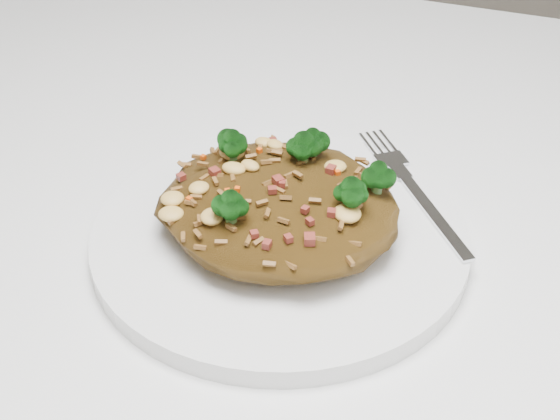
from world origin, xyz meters
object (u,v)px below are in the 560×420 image
(fork, at_px, (419,196))
(fried_rice, at_px, (281,196))
(plate, at_px, (280,236))
(dining_table, at_px, (337,298))

(fork, bearing_deg, fried_rice, -87.82)
(plate, distance_m, fork, 0.10)
(dining_table, distance_m, fork, 0.12)
(plate, height_order, fried_rice, fried_rice)
(dining_table, relative_size, fried_rice, 7.60)
(dining_table, xyz_separation_m, plate, (-0.03, -0.06, 0.10))
(plate, relative_size, fried_rice, 1.58)
(plate, relative_size, fork, 1.82)
(plate, xyz_separation_m, fork, (0.08, 0.07, 0.01))
(plate, xyz_separation_m, fried_rice, (0.00, 0.00, 0.03))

